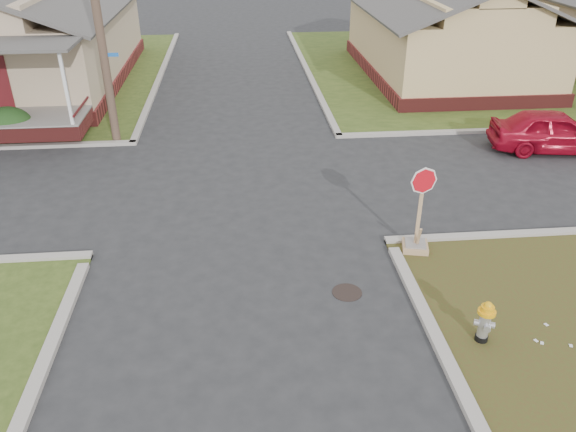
{
  "coord_description": "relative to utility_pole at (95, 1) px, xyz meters",
  "views": [
    {
      "loc": [
        0.05,
        -10.02,
        7.21
      ],
      "look_at": [
        1.07,
        1.0,
        1.1
      ],
      "focal_mm": 35.0,
      "sensor_mm": 36.0,
      "label": 1
    }
  ],
  "objects": [
    {
      "name": "ground",
      "position": [
        4.2,
        -8.9,
        -4.66
      ],
      "size": [
        120.0,
        120.0,
        0.0
      ],
      "primitive_type": "plane",
      "color": "#262628",
      "rests_on": "ground"
    },
    {
      "name": "curbs",
      "position": [
        4.2,
        -3.9,
        -4.66
      ],
      "size": [
        80.0,
        40.0,
        0.12
      ],
      "primitive_type": null,
      "color": "#A8A098",
      "rests_on": "ground"
    },
    {
      "name": "manhole",
      "position": [
        6.4,
        -9.4,
        -4.66
      ],
      "size": [
        0.64,
        0.64,
        0.01
      ],
      "primitive_type": "cylinder",
      "color": "black",
      "rests_on": "ground"
    },
    {
      "name": "corner_house",
      "position": [
        -5.8,
        7.78,
        -2.38
      ],
      "size": [
        10.1,
        15.5,
        5.3
      ],
      "color": "maroon",
      "rests_on": "ground"
    },
    {
      "name": "side_house_yellow",
      "position": [
        14.2,
        7.6,
        -2.47
      ],
      "size": [
        7.6,
        11.6,
        4.7
      ],
      "color": "maroon",
      "rests_on": "ground"
    },
    {
      "name": "utility_pole",
      "position": [
        0.0,
        0.0,
        0.0
      ],
      "size": [
        1.8,
        0.28,
        9.0
      ],
      "color": "#443027",
      "rests_on": "ground"
    },
    {
      "name": "fire_hydrant",
      "position": [
        8.63,
        -11.16,
        -4.13
      ],
      "size": [
        0.33,
        0.33,
        0.88
      ],
      "rotation": [
        0.0,
        0.0,
        -0.39
      ],
      "color": "black",
      "rests_on": "ground"
    },
    {
      "name": "stop_sign",
      "position": [
        8.32,
        -7.91,
        -4.15
      ],
      "size": [
        0.61,
        0.59,
        2.14
      ],
      "rotation": [
        0.0,
        0.0,
        -0.22
      ],
      "color": "tan",
      "rests_on": "ground"
    },
    {
      "name": "red_sedan",
      "position": [
        14.67,
        -2.18,
        -3.96
      ],
      "size": [
        4.3,
        2.26,
        1.39
      ],
      "primitive_type": "imported",
      "rotation": [
        0.0,
        0.0,
        1.41
      ],
      "color": "#AB0C23",
      "rests_on": "ground"
    },
    {
      "name": "hedge_right",
      "position": [
        -3.61,
        0.26,
        -4.02
      ],
      "size": [
        1.54,
        1.26,
        1.18
      ],
      "primitive_type": "ellipsoid",
      "color": "#173513",
      "rests_on": "verge_far_left"
    }
  ]
}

